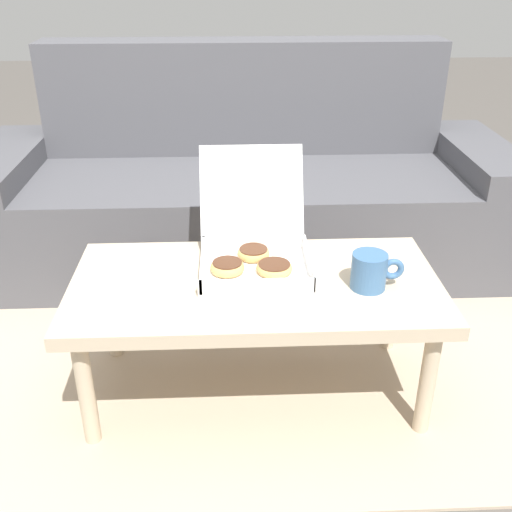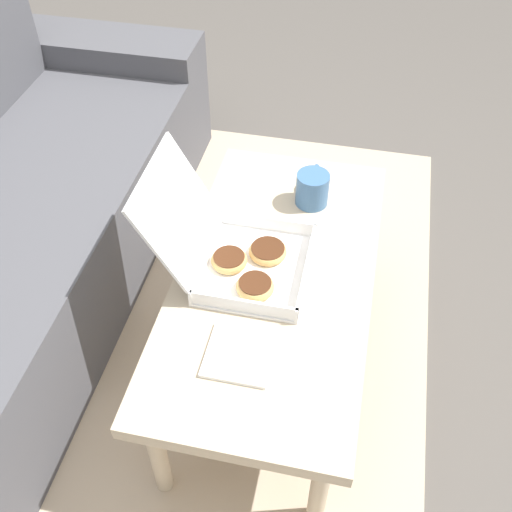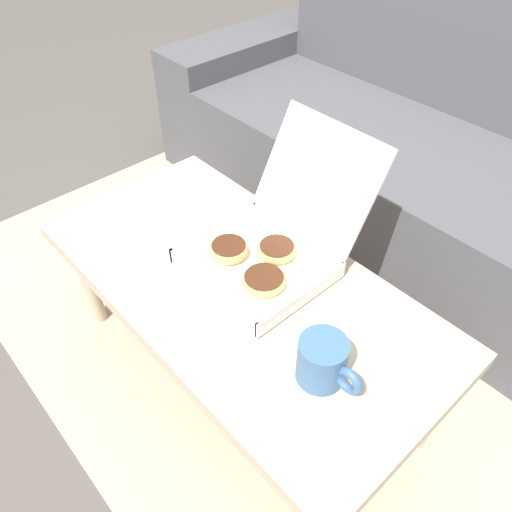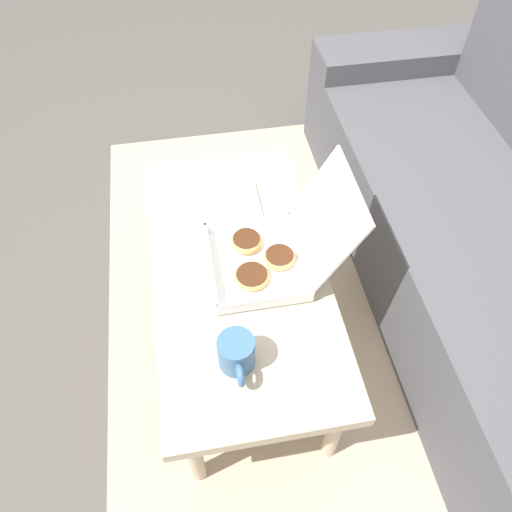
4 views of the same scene
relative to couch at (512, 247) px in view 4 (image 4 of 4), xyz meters
The scene contains 7 objects.
ground_plane 0.84m from the couch, 90.00° to the right, with size 12.00×12.00×0.00m, color #514C47.
area_rug 0.56m from the couch, 90.00° to the right, with size 2.29×1.81×0.01m, color tan.
couch is the anchor object (origin of this frame).
coffee_table 0.92m from the couch, 90.00° to the right, with size 1.03×0.51×0.39m.
pastry_box 0.83m from the couch, 90.09° to the right, with size 0.31×0.40×0.29m.
coffee_mug 1.03m from the couch, 72.43° to the right, with size 0.14×0.10×0.10m.
napkin_stack 0.94m from the couch, 107.11° to the right, with size 0.15×0.15×0.01m.
Camera 4 is at (0.90, -0.24, 1.57)m, focal length 35.00 mm.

